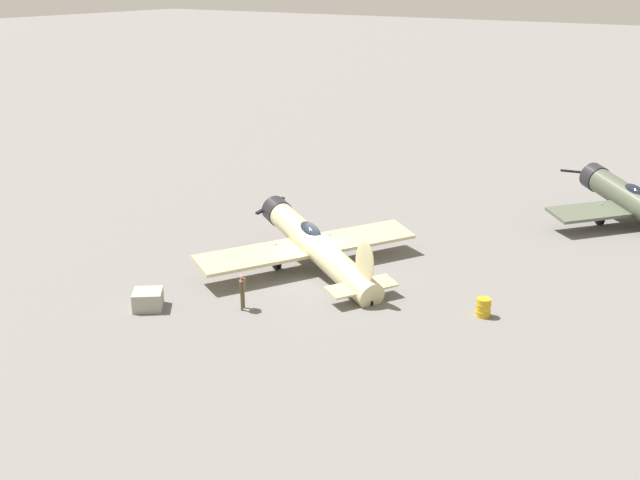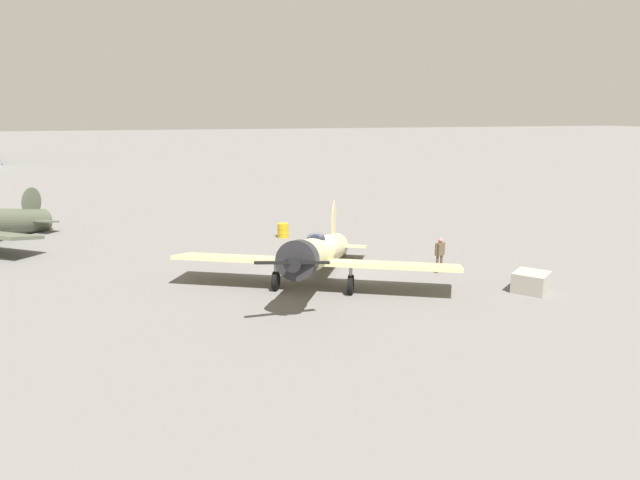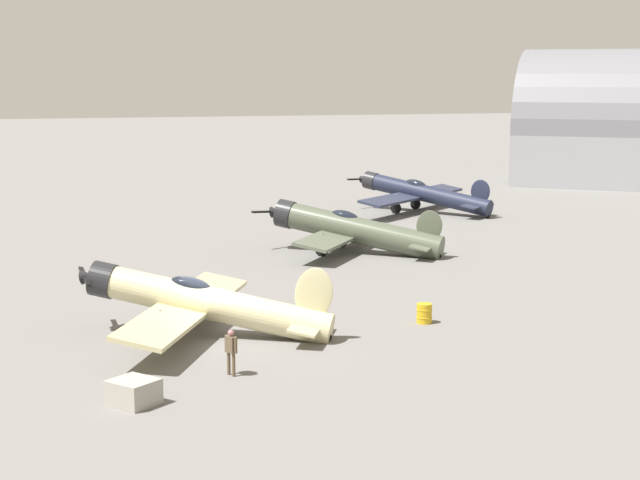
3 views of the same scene
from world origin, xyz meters
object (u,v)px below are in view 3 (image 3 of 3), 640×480
equipment_crate (134,392)px  fuel_drum (424,313)px  airplane_foreground (201,302)px  ground_crew_mechanic (231,348)px  airplane_far_line (421,193)px  airplane_mid_apron (352,230)px

equipment_crate → fuel_drum: size_ratio=2.25×
airplane_foreground → ground_crew_mechanic: 5.82m
airplane_foreground → ground_crew_mechanic: (-5.81, -0.05, -0.35)m
ground_crew_mechanic → equipment_crate: ground_crew_mechanic is taller
airplane_foreground → equipment_crate: airplane_foreground is taller
airplane_foreground → equipment_crate: bearing=92.5°
airplane_far_line → ground_crew_mechanic: size_ratio=6.79×
airplane_far_line → equipment_crate: bearing=107.1°
ground_crew_mechanic → equipment_crate: size_ratio=0.88×
airplane_mid_apron → equipment_crate: airplane_mid_apron is taller
ground_crew_mechanic → airplane_mid_apron: bearing=38.4°
airplane_far_line → ground_crew_mechanic: 43.29m
ground_crew_mechanic → airplane_foreground: bearing=66.2°
airplane_mid_apron → airplane_far_line: 18.24m
airplane_far_line → equipment_crate: (-39.71, 25.35, -1.06)m
equipment_crate → fuel_drum: fuel_drum is taller
airplane_foreground → ground_crew_mechanic: bearing=116.7°
fuel_drum → airplane_far_line: bearing=-21.2°
airplane_far_line → ground_crew_mechanic: airplane_far_line is taller
fuel_drum → airplane_foreground: bearing=86.6°
airplane_mid_apron → ground_crew_mechanic: airplane_mid_apron is taller
airplane_foreground → fuel_drum: bearing=-157.3°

